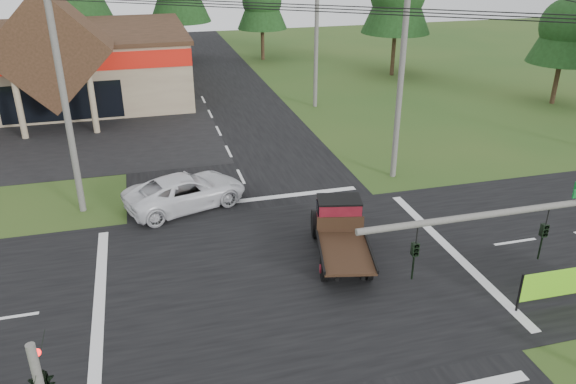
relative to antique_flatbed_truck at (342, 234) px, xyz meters
name	(u,v)px	position (x,y,z in m)	size (l,w,h in m)	color
ground	(289,276)	(-2.37, -0.75, -1.10)	(120.00, 120.00, 0.00)	#294C1B
road_ns	(289,276)	(-2.37, -0.75, -1.09)	(12.00, 120.00, 0.02)	black
road_ew	(289,276)	(-2.37, -0.75, -1.09)	(120.00, 12.00, 0.02)	black
traffic_signal_corner	(39,372)	(-9.87, -8.07, 2.42)	(0.53, 2.48, 4.40)	#595651
utility_pole_nw	(64,100)	(-10.37, 7.25, 4.29)	(2.00, 0.30, 10.50)	#595651
utility_pole_ne	(402,68)	(5.63, 7.25, 4.79)	(2.00, 0.30, 11.50)	#595651
utility_pole_n	(317,29)	(5.63, 21.25, 4.64)	(2.00, 0.30, 11.20)	#595651
tree_side_e_near	(568,23)	(23.63, 17.25, 4.93)	(5.04, 5.04, 9.09)	#332316
antique_flatbed_truck	(342,234)	(0.00, 0.00, 0.00)	(2.01, 5.26, 2.20)	#580C17
roadside_banner	(574,284)	(6.87, -4.97, -0.34)	(4.45, 0.13, 1.52)	#6DCB1B
white_pickup	(186,191)	(-5.55, 6.40, -0.30)	(2.66, 5.78, 1.61)	white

